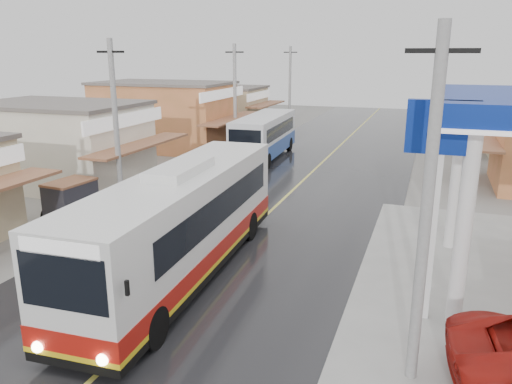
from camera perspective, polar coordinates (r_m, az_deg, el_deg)
ground at (r=14.78m, az=-11.93°, el=-14.62°), size 120.00×120.00×0.00m
road at (r=27.68m, az=4.23°, el=0.19°), size 12.00×90.00×0.02m
centre_line at (r=27.68m, az=4.23°, el=0.22°), size 0.15×90.00×0.01m
shopfronts_left at (r=35.77m, az=-14.96°, el=3.23°), size 11.00×44.00×5.20m
utility_poles_left at (r=31.07m, az=-7.82°, el=1.78°), size 1.60×50.00×8.00m
utility_poles_right at (r=26.80m, az=18.81°, el=-1.16°), size 1.60×36.00×8.00m
coach_bus at (r=16.95m, az=-8.31°, el=-3.47°), size 3.29×12.47×3.86m
second_bus at (r=35.86m, az=0.95°, el=6.47°), size 2.94×9.32×3.05m
cyclist at (r=19.74m, az=-12.44°, el=-4.74°), size 0.75×1.77×1.86m
tricycle_near at (r=24.12m, az=-20.46°, el=-0.58°), size 1.75×2.49×1.81m
tyre_stack at (r=23.52m, az=-17.27°, el=-2.76°), size 0.88×0.88×0.45m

